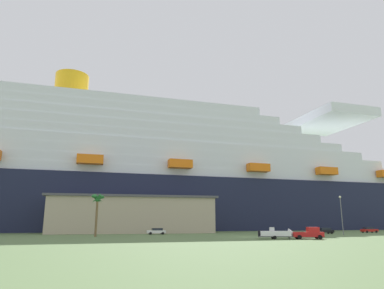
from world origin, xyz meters
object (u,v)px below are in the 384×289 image
(pickup_truck, at_px, (309,233))
(parked_car_white_van, at_px, (156,231))
(cruise_ship, at_px, (164,179))
(palm_tree, at_px, (97,203))
(street_lamp, at_px, (341,210))
(small_boat_on_trailer, at_px, (279,234))
(parked_car_red_hatchback, at_px, (369,230))
(parked_car_black_coupe, at_px, (325,231))

(pickup_truck, relative_size, parked_car_white_van, 1.24)
(cruise_ship, bearing_deg, palm_tree, -112.44)
(pickup_truck, distance_m, street_lamp, 25.33)
(cruise_ship, height_order, small_boat_on_trailer, cruise_ship)
(cruise_ship, height_order, palm_tree, cruise_ship)
(street_lamp, bearing_deg, small_boat_on_trailer, -148.14)
(parked_car_white_van, bearing_deg, parked_car_red_hatchback, 1.30)
(small_boat_on_trailer, xyz_separation_m, street_lamp, (24.10, 14.98, 5.05))
(pickup_truck, distance_m, small_boat_on_trailer, 5.57)
(street_lamp, height_order, parked_car_black_coupe, street_lamp)
(pickup_truck, relative_size, parked_car_black_coupe, 1.25)
(pickup_truck, distance_m, parked_car_red_hatchback, 47.72)
(small_boat_on_trailer, bearing_deg, pickup_truck, -14.15)
(small_boat_on_trailer, distance_m, parked_car_white_van, 34.05)
(palm_tree, xyz_separation_m, parked_car_red_hatchback, (76.83, 11.47, -6.46))
(pickup_truck, xyz_separation_m, palm_tree, (-39.86, 18.71, 6.25))
(parked_car_black_coupe, height_order, parked_car_red_hatchback, same)
(cruise_ship, distance_m, parked_car_black_coupe, 60.99)
(palm_tree, bearing_deg, small_boat_on_trailer, -26.72)
(street_lamp, relative_size, parked_car_red_hatchback, 2.04)
(parked_car_black_coupe, bearing_deg, parked_car_white_van, 175.12)
(cruise_ship, distance_m, parked_car_red_hatchback, 70.50)
(cruise_ship, xyz_separation_m, parked_car_red_hatchback, (56.13, -38.65, -18.07))
(cruise_ship, height_order, pickup_truck, cruise_ship)
(street_lamp, bearing_deg, cruise_ship, 125.80)
(street_lamp, bearing_deg, parked_car_red_hatchback, 37.15)
(parked_car_red_hatchback, bearing_deg, small_boat_on_trailer, -145.77)
(street_lamp, distance_m, parked_car_white_van, 46.31)
(pickup_truck, bearing_deg, parked_car_red_hatchback, 39.23)
(cruise_ship, xyz_separation_m, parked_car_black_coupe, (38.31, -43.89, -18.07))
(pickup_truck, bearing_deg, palm_tree, 154.85)
(parked_car_white_van, bearing_deg, small_boat_on_trailer, -53.59)
(small_boat_on_trailer, distance_m, palm_tree, 39.10)
(parked_car_red_hatchback, distance_m, parked_car_white_van, 62.60)
(small_boat_on_trailer, relative_size, parked_car_white_van, 1.61)
(cruise_ship, relative_size, street_lamp, 31.29)
(palm_tree, bearing_deg, parked_car_red_hatchback, 8.49)
(palm_tree, distance_m, parked_car_white_van, 18.59)
(small_boat_on_trailer, height_order, street_lamp, street_lamp)
(palm_tree, distance_m, parked_car_red_hatchback, 77.95)
(street_lamp, relative_size, parked_car_black_coupe, 1.99)
(pickup_truck, bearing_deg, street_lamp, 41.14)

